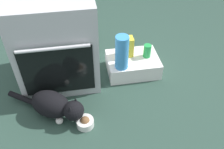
{
  "coord_description": "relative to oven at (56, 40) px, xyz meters",
  "views": [
    {
      "loc": [
        0.12,
        -1.33,
        1.48
      ],
      "look_at": [
        0.35,
        0.01,
        0.25
      ],
      "focal_mm": 38.89,
      "sensor_mm": 36.0,
      "label": 1
    }
  ],
  "objects": [
    {
      "name": "ground",
      "position": [
        0.05,
        -0.35,
        -0.38
      ],
      "size": [
        8.0,
        8.0,
        0.0
      ],
      "primitive_type": "plane",
      "color": "#284238"
    },
    {
      "name": "oven",
      "position": [
        0.0,
        0.0,
        0.0
      ],
      "size": [
        0.62,
        0.61,
        0.76
      ],
      "color": "#B7BABF",
      "rests_on": "ground"
    },
    {
      "name": "pantry_cabinet",
      "position": [
        0.63,
        -0.04,
        -0.31
      ],
      "size": [
        0.45,
        0.33,
        0.15
      ],
      "primitive_type": "cube",
      "color": "white",
      "rests_on": "ground"
    },
    {
      "name": "food_bowl",
      "position": [
        0.16,
        -0.59,
        -0.35
      ],
      "size": [
        0.13,
        0.13,
        0.09
      ],
      "color": "white",
      "rests_on": "ground"
    },
    {
      "name": "cat",
      "position": [
        -0.05,
        -0.46,
        -0.27
      ],
      "size": [
        0.58,
        0.4,
        0.22
      ],
      "rotation": [
        0.0,
        0.0,
        -0.56
      ],
      "color": "black",
      "rests_on": "ground"
    },
    {
      "name": "soda_can",
      "position": [
        0.76,
        -0.04,
        -0.17
      ],
      "size": [
        0.07,
        0.07,
        0.12
      ],
      "primitive_type": "cylinder",
      "color": "green",
      "rests_on": "pantry_cabinet"
    },
    {
      "name": "snack_bag",
      "position": [
        0.58,
        0.01,
        -0.14
      ],
      "size": [
        0.12,
        0.09,
        0.18
      ],
      "primitive_type": "cube",
      "color": "yellow",
      "rests_on": "pantry_cabinet"
    },
    {
      "name": "water_bottle",
      "position": [
        0.51,
        -0.14,
        -0.08
      ],
      "size": [
        0.11,
        0.11,
        0.3
      ],
      "primitive_type": "cylinder",
      "color": "#388CD1",
      "rests_on": "pantry_cabinet"
    }
  ]
}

